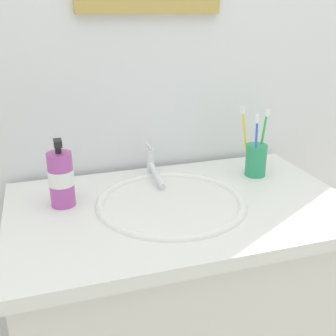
{
  "coord_description": "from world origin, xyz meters",
  "views": [
    {
      "loc": [
        -0.33,
        -0.94,
        1.35
      ],
      "look_at": [
        -0.02,
        0.04,
        0.95
      ],
      "focal_mm": 43.96,
      "sensor_mm": 36.0,
      "label": 1
    }
  ],
  "objects": [
    {
      "name": "toothbrush_yellow",
      "position": [
        0.26,
        0.15,
        0.98
      ],
      "size": [
        0.03,
        0.05,
        0.21
      ],
      "color": "yellow",
      "rests_on": "toothbrush_cup"
    },
    {
      "name": "toothbrush_cup",
      "position": [
        0.29,
        0.12,
        0.91
      ],
      "size": [
        0.06,
        0.06,
        0.1
      ],
      "primitive_type": "cylinder",
      "color": "#2D9966",
      "rests_on": "vanity_counter"
    },
    {
      "name": "soap_dispenser",
      "position": [
        -0.3,
        0.08,
        0.94
      ],
      "size": [
        0.07,
        0.07,
        0.19
      ],
      "color": "#B24CA5",
      "rests_on": "vanity_counter"
    },
    {
      "name": "toothbrush_blue",
      "position": [
        0.27,
        0.1,
        0.98
      ],
      "size": [
        0.02,
        0.02,
        0.2
      ],
      "color": "blue",
      "rests_on": "toothbrush_cup"
    },
    {
      "name": "toothbrush_green",
      "position": [
        0.31,
        0.12,
        0.98
      ],
      "size": [
        0.03,
        0.01,
        0.21
      ],
      "color": "green",
      "rests_on": "toothbrush_cup"
    },
    {
      "name": "tiled_wall_back",
      "position": [
        0.0,
        0.32,
        1.2
      ],
      "size": [
        2.11,
        0.04,
        2.4
      ],
      "primitive_type": "cube",
      "color": "silver",
      "rests_on": "ground"
    },
    {
      "name": "vanity_counter",
      "position": [
        0.0,
        0.0,
        0.43
      ],
      "size": [
        0.91,
        0.56,
        0.86
      ],
      "color": "silver",
      "rests_on": "ground"
    },
    {
      "name": "sink_basin",
      "position": [
        -0.02,
        0.01,
        0.81
      ],
      "size": [
        0.41,
        0.41,
        0.13
      ],
      "color": "white",
      "rests_on": "vanity_counter"
    },
    {
      "name": "faucet",
      "position": [
        -0.02,
        0.19,
        0.9
      ],
      "size": [
        0.02,
        0.17,
        0.09
      ],
      "color": "silver",
      "rests_on": "sink_basin"
    }
  ]
}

